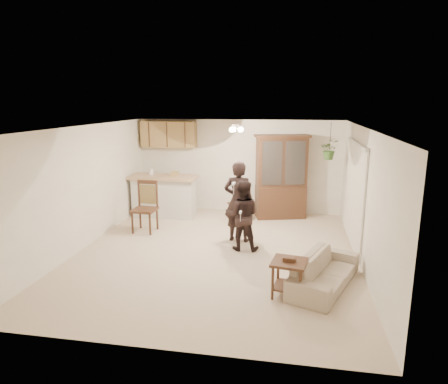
% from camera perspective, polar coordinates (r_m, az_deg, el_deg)
% --- Properties ---
extents(floor, '(6.50, 6.50, 0.00)m').
position_cam_1_polar(floor, '(8.10, -1.16, -8.70)').
color(floor, beige).
rests_on(floor, ground).
extents(ceiling, '(5.50, 6.50, 0.02)m').
position_cam_1_polar(ceiling, '(7.55, -1.25, 9.24)').
color(ceiling, silver).
rests_on(ceiling, wall_back).
extents(wall_back, '(5.50, 0.02, 2.50)m').
position_cam_1_polar(wall_back, '(10.88, 2.14, 3.72)').
color(wall_back, white).
rests_on(wall_back, ground).
extents(wall_front, '(5.50, 0.02, 2.50)m').
position_cam_1_polar(wall_front, '(4.72, -9.00, -8.75)').
color(wall_front, white).
rests_on(wall_front, ground).
extents(wall_left, '(0.02, 6.50, 2.50)m').
position_cam_1_polar(wall_left, '(8.68, -19.30, 0.66)').
color(wall_left, white).
rests_on(wall_left, ground).
extents(wall_right, '(0.02, 6.50, 2.50)m').
position_cam_1_polar(wall_right, '(7.69, 19.33, -0.84)').
color(wall_right, white).
rests_on(wall_right, ground).
extents(breakfast_bar, '(1.60, 0.55, 1.00)m').
position_cam_1_polar(breakfast_bar, '(10.58, -8.55, -0.82)').
color(breakfast_bar, silver).
rests_on(breakfast_bar, floor).
extents(bar_top, '(1.75, 0.70, 0.08)m').
position_cam_1_polar(bar_top, '(10.47, -8.65, 2.11)').
color(bar_top, tan).
rests_on(bar_top, breakfast_bar).
extents(upper_cabinets, '(1.50, 0.34, 0.70)m').
position_cam_1_polar(upper_cabinets, '(11.02, -7.88, 8.18)').
color(upper_cabinets, olive).
rests_on(upper_cabinets, wall_back).
extents(vertical_blinds, '(0.06, 2.30, 2.10)m').
position_cam_1_polar(vertical_blinds, '(8.59, 18.08, -0.41)').
color(vertical_blinds, silver).
rests_on(vertical_blinds, wall_right).
extents(ceiling_fixture, '(0.36, 0.36, 0.20)m').
position_cam_1_polar(ceiling_fixture, '(8.70, 1.63, 9.06)').
color(ceiling_fixture, '#FFE7BF').
rests_on(ceiling_fixture, ceiling).
extents(hanging_plant, '(0.43, 0.37, 0.48)m').
position_cam_1_polar(hanging_plant, '(9.89, 14.86, 5.89)').
color(hanging_plant, '#2B5A24').
rests_on(hanging_plant, ceiling).
extents(plant_cord, '(0.01, 0.01, 0.65)m').
position_cam_1_polar(plant_cord, '(9.85, 14.97, 7.76)').
color(plant_cord, black).
rests_on(plant_cord, ceiling).
extents(sofa, '(1.37, 2.01, 0.73)m').
position_cam_1_polar(sofa, '(6.80, 14.20, -10.13)').
color(sofa, '#BFB79D').
rests_on(sofa, floor).
extents(adult, '(0.70, 0.50, 1.80)m').
position_cam_1_polar(adult, '(8.53, 2.09, -1.23)').
color(adult, black).
rests_on(adult, floor).
extents(child, '(0.67, 0.53, 1.35)m').
position_cam_1_polar(child, '(8.09, 2.60, -3.68)').
color(child, black).
rests_on(child, floor).
extents(china_hutch, '(1.45, 0.87, 2.15)m').
position_cam_1_polar(china_hutch, '(10.35, 8.15, 2.07)').
color(china_hutch, '#312012').
rests_on(china_hutch, floor).
extents(side_table, '(0.60, 0.60, 0.64)m').
position_cam_1_polar(side_table, '(6.41, 9.23, -11.99)').
color(side_table, '#312012').
rests_on(side_table, floor).
extents(chair_bar, '(0.55, 0.55, 1.18)m').
position_cam_1_polar(chair_bar, '(9.46, -11.24, -3.63)').
color(chair_bar, '#312012').
rests_on(chair_bar, floor).
extents(chair_hutch_left, '(0.63, 0.63, 1.03)m').
position_cam_1_polar(chair_hutch_left, '(10.05, 2.17, -2.66)').
color(chair_hutch_left, '#312012').
rests_on(chair_hutch_left, floor).
extents(chair_hutch_right, '(0.72, 0.72, 1.19)m').
position_cam_1_polar(chair_hutch_right, '(10.53, 6.29, -1.75)').
color(chair_hutch_right, '#312012').
rests_on(chair_hutch_right, floor).
extents(controller_adult, '(0.06, 0.16, 0.05)m').
position_cam_1_polar(controller_adult, '(8.04, 1.40, 1.19)').
color(controller_adult, white).
rests_on(controller_adult, adult).
extents(controller_child, '(0.04, 0.13, 0.04)m').
position_cam_1_polar(controller_child, '(7.71, 2.37, -2.90)').
color(controller_child, white).
rests_on(controller_child, child).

